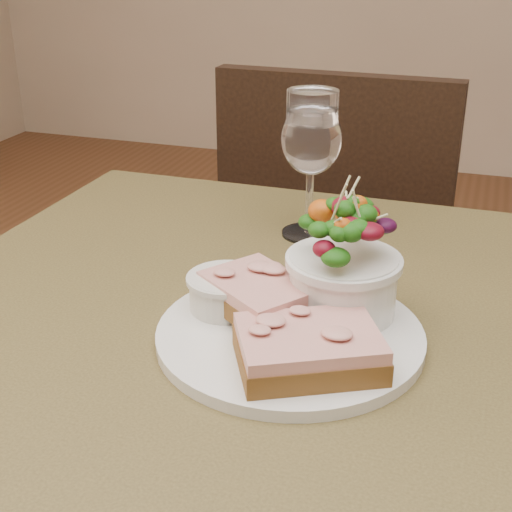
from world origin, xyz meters
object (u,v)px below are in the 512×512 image
(cafe_table, at_px, (267,402))
(salad_bowl, at_px, (344,258))
(dinner_plate, at_px, (290,335))
(sandwich_back, at_px, (258,294))
(chair_far, at_px, (343,339))
(ramekin, at_px, (226,290))
(sandwich_front, at_px, (309,348))
(wine_glass, at_px, (311,143))

(cafe_table, distance_m, salad_bowl, 0.19)
(salad_bowl, bearing_deg, dinner_plate, -127.16)
(sandwich_back, bearing_deg, salad_bowl, 59.07)
(sandwich_back, bearing_deg, chair_far, 129.27)
(sandwich_back, bearing_deg, ramekin, -150.92)
(sandwich_back, bearing_deg, cafe_table, 99.88)
(cafe_table, xyz_separation_m, ramekin, (-0.04, -0.01, 0.13))
(sandwich_front, xyz_separation_m, ramekin, (-0.11, 0.08, 0.00))
(wine_glass, bearing_deg, sandwich_front, -75.44)
(cafe_table, xyz_separation_m, chair_far, (-0.06, 0.74, -0.36))
(cafe_table, height_order, ramekin, ramekin)
(chair_far, xyz_separation_m, sandwich_back, (0.05, -0.75, 0.49))
(chair_far, distance_m, sandwich_front, 0.96)
(chair_far, bearing_deg, ramekin, 92.88)
(ramekin, bearing_deg, cafe_table, 11.06)
(ramekin, relative_size, wine_glass, 0.43)
(dinner_plate, xyz_separation_m, sandwich_front, (0.03, -0.05, 0.02))
(chair_far, bearing_deg, dinner_plate, 98.34)
(dinner_plate, bearing_deg, sandwich_front, -58.99)
(cafe_table, relative_size, chair_far, 0.89)
(salad_bowl, bearing_deg, sandwich_front, -93.70)
(salad_bowl, height_order, wine_glass, wine_glass)
(cafe_table, xyz_separation_m, sandwich_front, (0.06, -0.08, 0.13))
(chair_far, xyz_separation_m, salad_bowl, (0.13, -0.72, 0.53))
(wine_glass, bearing_deg, cafe_table, -85.66)
(chair_far, relative_size, ramekin, 12.10)
(dinner_plate, distance_m, sandwich_front, 0.07)
(sandwich_front, bearing_deg, salad_bowl, 58.78)
(salad_bowl, bearing_deg, sandwich_back, -156.42)
(sandwich_back, distance_m, wine_glass, 0.26)
(sandwich_back, xyz_separation_m, ramekin, (-0.04, 0.00, -0.00))
(sandwich_front, relative_size, ramekin, 2.05)
(wine_glass, bearing_deg, sandwich_back, -87.23)
(sandwich_front, distance_m, salad_bowl, 0.11)
(chair_far, distance_m, dinner_plate, 0.90)
(dinner_plate, xyz_separation_m, sandwich_back, (-0.04, 0.02, 0.03))
(sandwich_back, bearing_deg, sandwich_front, -10.01)
(chair_far, xyz_separation_m, dinner_plate, (0.09, -0.77, 0.46))
(salad_bowl, bearing_deg, wine_glass, 112.85)
(chair_far, relative_size, sandwich_back, 6.70)
(dinner_plate, relative_size, sandwich_back, 1.93)
(dinner_plate, distance_m, salad_bowl, 0.09)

